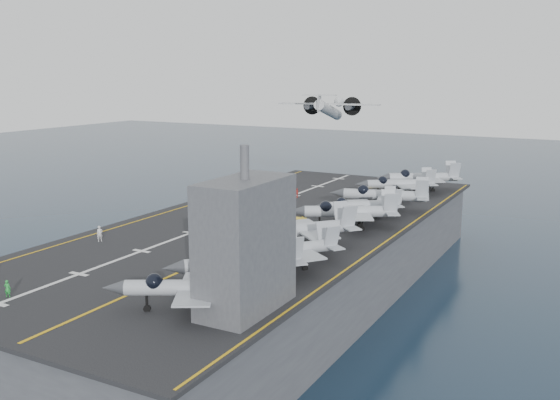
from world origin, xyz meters
The scene contains 28 objects.
ground centered at (0.00, 0.00, 0.00)m, with size 500.00×500.00×0.00m, color #142135.
hull centered at (0.00, 0.00, 5.00)m, with size 36.00×90.00×10.00m, color #56595E.
flight_deck centered at (0.00, 0.00, 10.20)m, with size 38.00×92.00×0.40m, color black.
foul_line centered at (3.00, 0.00, 10.42)m, with size 0.35×90.00×0.02m, color gold.
landing_centerline centered at (-6.00, 0.00, 10.42)m, with size 0.50×90.00×0.02m, color silver.
deck_edge_port centered at (-17.00, 0.00, 10.42)m, with size 0.25×90.00×0.02m, color gold.
deck_edge_stbd centered at (18.50, 0.00, 10.42)m, with size 0.25×90.00×0.02m, color gold.
island_superstructure centered at (15.00, -30.00, 17.90)m, with size 5.00×10.00×15.00m, color #56595E, non-canonical shape.
fighter_jet_0 centered at (10.72, -32.88, 12.77)m, with size 16.38×14.64×4.75m, color #9AA4AB, non-canonical shape.
fighter_jet_1 centered at (11.14, -24.34, 12.87)m, with size 16.84×16.69×4.94m, color gray, non-canonical shape.
fighter_jet_2 centered at (12.93, -17.64, 12.71)m, with size 15.04×15.97×4.62m, color #9DA7AE, non-canonical shape.
fighter_jet_3 centered at (10.76, -9.76, 13.05)m, with size 17.80×18.17×5.31m, color gray, non-canonical shape.
fighter_jet_4 centered at (11.84, 2.35, 13.00)m, with size 17.95×15.95×5.21m, color #9CA5AB, non-canonical shape.
fighter_jet_5 centered at (11.35, 7.85, 12.73)m, with size 16.07×15.45×4.67m, color gray, non-canonical shape.
fighter_jet_6 centered at (12.32, 15.55, 13.07)m, with size 17.55×13.97×5.34m, color gray, non-canonical shape.
fighter_jet_7 centered at (10.75, 27.87, 12.83)m, with size 16.80×15.52×4.85m, color #9FA5AF, non-canonical shape.
fighter_jet_8 centered at (12.63, 35.53, 13.01)m, with size 18.08×16.40×5.23m, color #8C949B, non-canonical shape.
tow_cart_a centered at (2.76, -16.09, 10.97)m, with size 2.11×1.61×1.13m, color gold, non-canonical shape.
tow_cart_b centered at (4.95, 0.49, 10.96)m, with size 1.89×1.24×1.12m, color yellow, non-canonical shape.
tow_cart_c centered at (6.27, 24.37, 10.95)m, with size 2.16×1.82×1.10m, color gold, non-canonical shape.
crew_1 centered at (-13.63, -19.06, 11.42)m, with size 1.34×1.47×2.03m, color silver.
crew_2 centered at (-9.41, -3.53, 11.41)m, with size 1.42×1.45×2.03m, color green.
crew_3 centered at (-14.39, 9.88, 11.32)m, with size 1.27×1.02×1.84m, color green.
crew_4 centered at (-4.49, 18.41, 11.23)m, with size 0.78×1.07×1.66m, color red.
crew_5 centered at (-7.40, 18.49, 11.20)m, with size 1.09×1.16×1.61m, color white.
crew_6 centered at (-6.71, -38.30, 11.26)m, with size 1.22×1.04×1.72m, color green.
crew_7 centered at (3.35, -11.77, 11.23)m, with size 1.00×0.68×1.65m, color silver.
transport_plane centered at (-15.37, 55.43, 23.20)m, with size 25.40×18.95×5.56m, color silver, non-canonical shape.
Camera 1 is at (43.33, -75.64, 31.48)m, focal length 40.00 mm.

